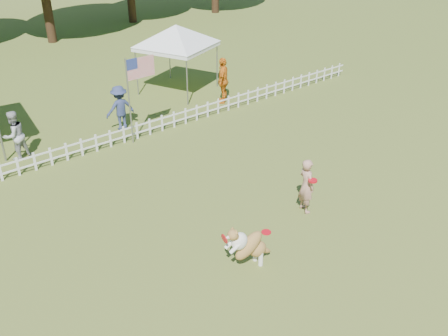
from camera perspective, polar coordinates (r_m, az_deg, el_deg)
name	(u,v)px	position (r m, az deg, el deg)	size (l,w,h in m)	color
ground	(277,238)	(12.23, 6.07, -8.01)	(120.00, 120.00, 0.00)	#41581B
picket_fence	(130,133)	(16.99, -10.64, 3.99)	(22.00, 0.08, 0.60)	silver
handler	(306,186)	(12.95, 9.39, -2.00)	(0.55, 0.36, 1.50)	tan
dog	(249,245)	(11.00, 2.92, -8.81)	(1.14, 0.38, 1.18)	brown
frisbee_on_turf	(266,232)	(12.40, 4.85, -7.32)	(0.24, 0.24, 0.02)	red
canopy_tent_right	(177,59)	(21.00, -5.36, 12.26)	(2.61, 2.61, 2.70)	white
flag_pole	(129,102)	(16.41, -10.77, 7.39)	(1.10, 0.11, 2.87)	gray
spectator_a	(15,135)	(16.68, -22.82, 3.47)	(0.76, 0.59, 1.57)	#A5A5AA
spectator_b	(120,108)	(17.77, -11.80, 6.74)	(1.03, 0.59, 1.59)	navy
spectator_c	(223,80)	(19.79, -0.10, 9.99)	(1.06, 0.44, 1.81)	orange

